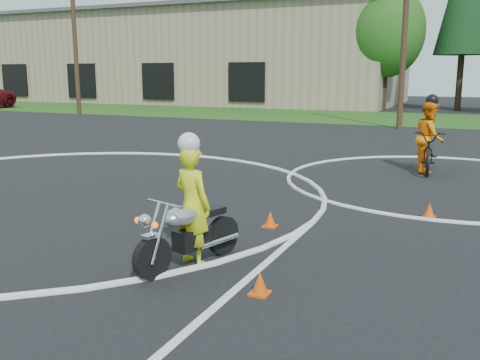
% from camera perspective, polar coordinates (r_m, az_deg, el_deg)
% --- Properties ---
extents(grass_strip, '(120.00, 10.00, 0.02)m').
position_cam_1_polar(grass_strip, '(34.47, 9.71, 6.72)').
color(grass_strip, '#1E4714').
rests_on(grass_strip, ground).
extents(course_markings, '(19.05, 19.05, 0.12)m').
position_cam_1_polar(course_markings, '(12.74, -7.11, -1.01)').
color(course_markings, silver).
rests_on(course_markings, ground).
extents(primary_motorcycle, '(0.90, 1.91, 1.03)m').
position_cam_1_polar(primary_motorcycle, '(7.63, -5.60, -5.61)').
color(primary_motorcycle, black).
rests_on(primary_motorcycle, ground).
extents(rider_primary_grp, '(0.73, 0.59, 1.92)m').
position_cam_1_polar(rider_primary_grp, '(7.62, -5.11, -2.31)').
color(rider_primary_grp, yellow).
rests_on(rider_primary_grp, ground).
extents(rider_second_grp, '(1.02, 2.31, 2.15)m').
position_cam_1_polar(rider_second_grp, '(15.68, 19.51, 3.54)').
color(rider_second_grp, black).
rests_on(rider_second_grp, ground).
extents(traffic_cones, '(19.78, 7.23, 0.30)m').
position_cam_1_polar(traffic_cones, '(10.82, 5.28, -2.49)').
color(traffic_cones, '#E24C0B').
rests_on(traffic_cones, ground).
extents(warehouse, '(41.00, 17.00, 8.30)m').
position_cam_1_polar(warehouse, '(53.41, -5.83, 12.88)').
color(warehouse, tan).
rests_on(warehouse, ground).
extents(utility_poles, '(41.60, 1.12, 10.00)m').
position_cam_1_polar(utility_poles, '(27.61, 17.23, 16.05)').
color(utility_poles, '#473321').
rests_on(utility_poles, ground).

